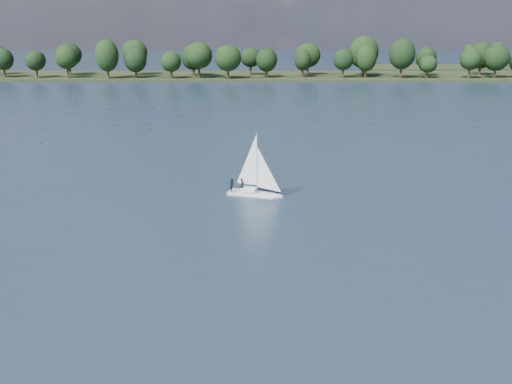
# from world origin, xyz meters

# --- Properties ---
(ground) EXTENTS (700.00, 700.00, 0.00)m
(ground) POSITION_xyz_m (0.00, 100.00, 0.00)
(ground) COLOR #233342
(ground) RESTS_ON ground
(far_shore) EXTENTS (660.00, 40.00, 1.50)m
(far_shore) POSITION_xyz_m (0.00, 212.00, 0.00)
(far_shore) COLOR black
(far_shore) RESTS_ON ground
(sailboat) EXTENTS (6.94, 3.74, 8.80)m
(sailboat) POSITION_xyz_m (-4.00, 43.63, 2.46)
(sailboat) COLOR white
(sailboat) RESTS_ON ground
(treeline) EXTENTS (562.56, 73.83, 18.82)m
(treeline) POSITION_xyz_m (-5.24, 207.93, 8.18)
(treeline) COLOR black
(treeline) RESTS_ON ground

